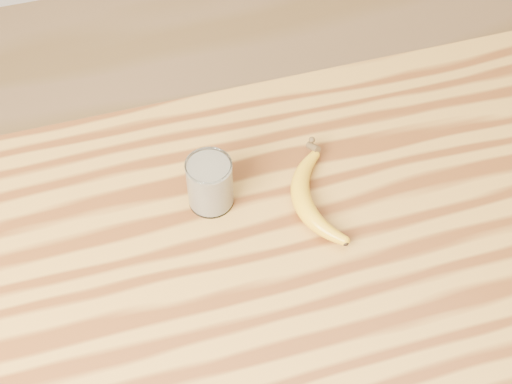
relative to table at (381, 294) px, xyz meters
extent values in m
cube|color=#A5722B|center=(0.00, 0.00, 0.11)|extent=(1.20, 0.80, 0.04)
cylinder|color=brown|center=(-0.54, 0.34, -0.34)|extent=(0.06, 0.06, 0.86)
cylinder|color=white|center=(-0.24, 0.17, 0.17)|extent=(0.07, 0.07, 0.09)
torus|color=white|center=(-0.24, 0.17, 0.22)|extent=(0.07, 0.07, 0.00)
cylinder|color=beige|center=(-0.24, 0.17, 0.17)|extent=(0.07, 0.07, 0.08)
camera|label=1|loc=(-0.36, -0.50, 1.03)|focal=50.00mm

